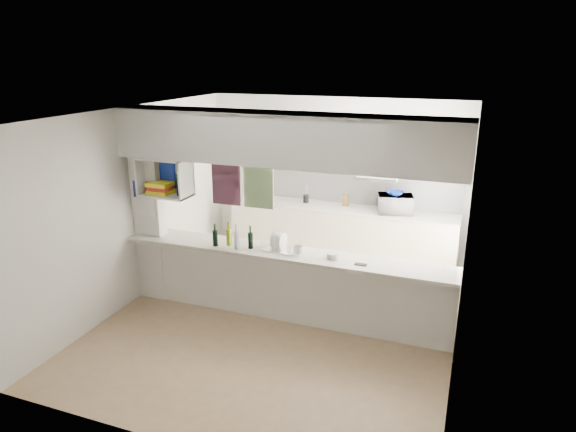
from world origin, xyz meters
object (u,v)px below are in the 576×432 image
at_px(microwave, 395,204).
at_px(dish_rack, 281,243).
at_px(bowl, 395,193).
at_px(wine_bottles, 233,238).

height_order(microwave, dish_rack, microwave).
xyz_separation_m(microwave, dish_rack, (-1.07, -2.03, -0.05)).
relative_size(bowl, dish_rack, 0.55).
distance_m(bowl, dish_rack, 2.28).
distance_m(microwave, wine_bottles, 2.73).
height_order(bowl, wine_bottles, bowl).
distance_m(microwave, bowl, 0.17).
bearing_deg(wine_bottles, dish_rack, 12.60).
bearing_deg(microwave, bowl, 51.55).
height_order(microwave, bowl, bowl).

